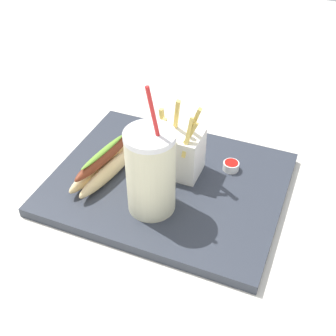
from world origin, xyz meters
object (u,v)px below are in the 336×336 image
at_px(fries_basket, 178,151).
at_px(ketchup_cup_1, 231,166).
at_px(soda_cup, 151,172).
at_px(hot_dog_1, 105,165).

distance_m(fries_basket, ketchup_cup_1, 0.11).
height_order(soda_cup, ketchup_cup_1, soda_cup).
distance_m(soda_cup, hot_dog_1, 0.14).
relative_size(soda_cup, hot_dog_1, 1.33).
height_order(soda_cup, hot_dog_1, soda_cup).
distance_m(soda_cup, fries_basket, 0.12).
height_order(soda_cup, fries_basket, soda_cup).
xyz_separation_m(hot_dog_1, ketchup_cup_1, (0.22, 0.11, -0.02)).
bearing_deg(fries_basket, soda_cup, -93.48).
height_order(fries_basket, hot_dog_1, fries_basket).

